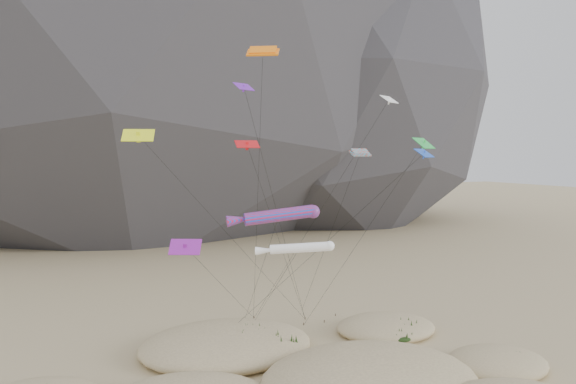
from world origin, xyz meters
name	(u,v)px	position (x,y,z in m)	size (l,w,h in m)	color
kite_stakes	(265,327)	(2.29, 22.30, 0.15)	(19.53, 5.91, 0.30)	#3F2D1E
rainbow_tube_kite	(276,216)	(-1.28, 10.65, 13.51)	(7.96, 15.23, 14.41)	red
white_tube_kite	(296,248)	(-0.97, 7.23, 11.24)	(5.75, 16.58, 11.88)	white
orange_parafoil	(263,56)	(-2.12, 11.46, 26.89)	(5.39, 14.32, 27.73)	orange
multi_parafoil	(359,156)	(7.95, 12.52, 18.51)	(2.21, 15.38, 19.22)	red
delta_kites	(302,157)	(1.99, 12.51, 18.43)	(30.76, 19.28, 24.98)	white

